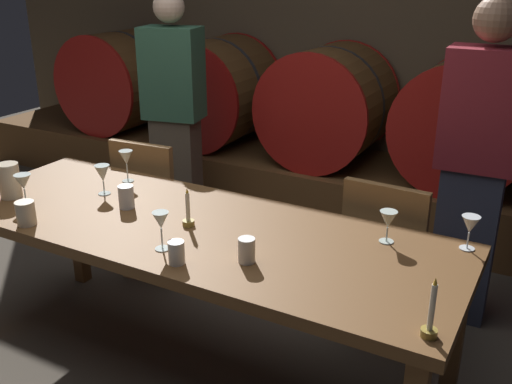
{
  "coord_description": "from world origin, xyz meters",
  "views": [
    {
      "loc": [
        1.61,
        -1.82,
        1.82
      ],
      "look_at": [
        0.42,
        0.34,
        0.84
      ],
      "focal_mm": 41.18,
      "sensor_mm": 36.0,
      "label": 1
    }
  ],
  "objects": [
    {
      "name": "pitcher",
      "position": [
        -0.69,
        -0.1,
        0.84
      ],
      "size": [
        0.1,
        0.1,
        0.17
      ],
      "color": "beige",
      "rests_on": "dining_table"
    },
    {
      "name": "back_wall",
      "position": [
        0.0,
        2.72,
        1.49
      ],
      "size": [
        7.14,
        0.24,
        2.99
      ],
      "primitive_type": "cube",
      "color": "brown",
      "rests_on": "ground"
    },
    {
      "name": "cup_far_left",
      "position": [
        -0.37,
        -0.28,
        0.81
      ],
      "size": [
        0.08,
        0.08,
        0.11
      ],
      "primitive_type": "cylinder",
      "color": "beige",
      "rests_on": "dining_table"
    },
    {
      "name": "chair_left",
      "position": [
        -0.46,
        0.69,
        0.49
      ],
      "size": [
        0.43,
        0.43,
        0.88
      ],
      "rotation": [
        0.0,
        0.0,
        3.21
      ],
      "color": "olive",
      "rests_on": "ground"
    },
    {
      "name": "barrel_shelf",
      "position": [
        0.0,
        2.17,
        0.2
      ],
      "size": [
        6.43,
        0.9,
        0.4
      ],
      "primitive_type": "cube",
      "color": "brown",
      "rests_on": "ground"
    },
    {
      "name": "wine_glass_far_right",
      "position": [
        1.34,
        0.4,
        0.86
      ],
      "size": [
        0.07,
        0.07,
        0.14
      ],
      "color": "white",
      "rests_on": "dining_table"
    },
    {
      "name": "wine_glass_center_left",
      "position": [
        -0.33,
        0.15,
        0.86
      ],
      "size": [
        0.07,
        0.07,
        0.15
      ],
      "color": "silver",
      "rests_on": "dining_table"
    },
    {
      "name": "cup_center_left",
      "position": [
        -0.12,
        0.07,
        0.81
      ],
      "size": [
        0.07,
        0.07,
        0.11
      ],
      "primitive_type": "cylinder",
      "color": "silver",
      "rests_on": "dining_table"
    },
    {
      "name": "candle_right",
      "position": [
        1.35,
        -0.26,
        0.81
      ],
      "size": [
        0.05,
        0.05,
        0.2
      ],
      "color": "olive",
      "rests_on": "dining_table"
    },
    {
      "name": "cup_center_right",
      "position": [
        0.4,
        -0.26,
        0.8
      ],
      "size": [
        0.06,
        0.06,
        0.09
      ],
      "primitive_type": "cylinder",
      "color": "white",
      "rests_on": "dining_table"
    },
    {
      "name": "guest_left",
      "position": [
        -0.74,
        1.29,
        0.84
      ],
      "size": [
        0.42,
        0.31,
        1.65
      ],
      "rotation": [
        0.0,
        0.0,
        3.35
      ],
      "color": "brown",
      "rests_on": "ground"
    },
    {
      "name": "ground_plane",
      "position": [
        0.0,
        0.0,
        0.0
      ],
      "size": [
        9.28,
        9.28,
        0.0
      ],
      "primitive_type": "plane",
      "color": "#4C443A"
    },
    {
      "name": "wine_glass_left",
      "position": [
        -0.34,
        0.34,
        0.88
      ],
      "size": [
        0.07,
        0.07,
        0.17
      ],
      "color": "silver",
      "rests_on": "dining_table"
    },
    {
      "name": "chair_right",
      "position": [
        0.94,
        0.71,
        0.49
      ],
      "size": [
        0.42,
        0.42,
        0.88
      ],
      "rotation": [
        0.0,
        0.0,
        3.1
      ],
      "color": "olive",
      "rests_on": "ground"
    },
    {
      "name": "wine_barrel_far_left",
      "position": [
        -1.97,
        2.17,
        0.82
      ],
      "size": [
        0.87,
        0.76,
        0.87
      ],
      "color": "brown",
      "rests_on": "barrel_shelf"
    },
    {
      "name": "wine_glass_far_left",
      "position": [
        -0.56,
        -0.13,
        0.86
      ],
      "size": [
        0.08,
        0.08,
        0.15
      ],
      "color": "silver",
      "rests_on": "dining_table"
    },
    {
      "name": "wine_glass_center_right",
      "position": [
        0.28,
        -0.19,
        0.87
      ],
      "size": [
        0.07,
        0.07,
        0.16
      ],
      "color": "silver",
      "rests_on": "dining_table"
    },
    {
      "name": "wine_glass_right",
      "position": [
        1.04,
        0.3,
        0.85
      ],
      "size": [
        0.07,
        0.07,
        0.13
      ],
      "color": "silver",
      "rests_on": "dining_table"
    },
    {
      "name": "guest_right",
      "position": [
        1.23,
        1.15,
        0.86
      ],
      "size": [
        0.39,
        0.25,
        1.68
      ],
      "rotation": [
        0.0,
        0.0,
        3.18
      ],
      "color": "#33384C",
      "rests_on": "ground"
    },
    {
      "name": "wine_barrel_center",
      "position": [
        0.01,
        2.17,
        0.82
      ],
      "size": [
        0.87,
        0.76,
        0.87
      ],
      "color": "brown",
      "rests_on": "barrel_shelf"
    },
    {
      "name": "wine_barrel_right",
      "position": [
        1.0,
        2.17,
        0.82
      ],
      "size": [
        0.87,
        0.76,
        0.87
      ],
      "color": "brown",
      "rests_on": "barrel_shelf"
    },
    {
      "name": "wine_barrel_left",
      "position": [
        -0.98,
        2.17,
        0.82
      ],
      "size": [
        0.87,
        0.76,
        0.87
      ],
      "color": "brown",
      "rests_on": "barrel_shelf"
    },
    {
      "name": "dining_table",
      "position": [
        0.25,
        0.06,
        0.68
      ],
      "size": [
        2.33,
        0.83,
        0.76
      ],
      "color": "brown",
      "rests_on": "ground"
    },
    {
      "name": "candle_left",
      "position": [
        0.25,
        0.04,
        0.8
      ],
      "size": [
        0.05,
        0.05,
        0.18
      ],
      "color": "olive",
      "rests_on": "dining_table"
    },
    {
      "name": "cup_far_right",
      "position": [
        0.63,
        -0.12,
        0.8
      ],
      "size": [
        0.06,
        0.06,
        0.1
      ],
      "primitive_type": "cylinder",
      "color": "white",
      "rests_on": "dining_table"
    }
  ]
}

